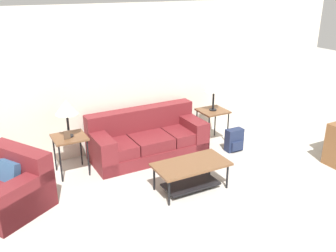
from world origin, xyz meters
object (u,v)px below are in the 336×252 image
at_px(armchair, 7,189).
at_px(table_lamp_left, 66,108).
at_px(coffee_table, 191,170).
at_px(side_table_left, 70,141).
at_px(backpack, 234,140).
at_px(side_table_right, 213,114).
at_px(table_lamp_right, 214,86).
at_px(couch, 147,140).

xyz_separation_m(armchair, table_lamp_left, (1.03, 0.58, 0.84)).
relative_size(coffee_table, side_table_left, 1.72).
distance_m(armchair, table_lamp_left, 1.45).
bearing_deg(backpack, armchair, -179.44).
bearing_deg(backpack, table_lamp_left, 169.24).
height_order(side_table_right, backpack, side_table_right).
xyz_separation_m(table_lamp_right, backpack, (0.13, -0.54, -0.92)).
bearing_deg(backpack, side_table_right, 102.98).
distance_m(coffee_table, table_lamp_left, 2.13).
relative_size(armchair, side_table_right, 2.10).
distance_m(coffee_table, side_table_right, 1.89).
relative_size(couch, table_lamp_left, 3.40).
height_order(armchair, side_table_right, armchair).
relative_size(armchair, side_table_left, 2.10).
bearing_deg(armchair, side_table_left, 29.42).
relative_size(side_table_left, side_table_right, 1.00).
bearing_deg(side_table_left, table_lamp_right, -0.00).
bearing_deg(side_table_right, backpack, -77.02).
relative_size(coffee_table, table_lamp_right, 1.85).
xyz_separation_m(side_table_right, table_lamp_left, (-2.74, -0.00, 0.55)).
relative_size(table_lamp_left, backpack, 1.43).
bearing_deg(side_table_right, couch, 178.64).
relative_size(side_table_left, backpack, 1.54).
xyz_separation_m(coffee_table, backpack, (1.42, 0.80, -0.12)).
distance_m(armchair, side_table_right, 3.83).
xyz_separation_m(side_table_right, backpack, (0.13, -0.54, -0.37)).
bearing_deg(side_table_right, side_table_left, 180.00).
height_order(armchair, side_table_left, armchair).
bearing_deg(table_lamp_left, armchair, -150.58).
height_order(coffee_table, side_table_right, side_table_right).
xyz_separation_m(couch, backpack, (1.50, -0.58, -0.09)).
bearing_deg(side_table_left, side_table_right, 0.00).
xyz_separation_m(couch, side_table_right, (1.37, -0.03, 0.28)).
bearing_deg(table_lamp_left, coffee_table, -42.99).
bearing_deg(side_table_left, couch, 1.36).
distance_m(table_lamp_left, backpack, 3.06).
xyz_separation_m(side_table_left, backpack, (2.86, -0.54, -0.37)).
relative_size(side_table_right, table_lamp_left, 1.07).
height_order(coffee_table, table_lamp_right, table_lamp_right).
height_order(table_lamp_left, backpack, table_lamp_left).
xyz_separation_m(coffee_table, side_table_left, (-1.44, 1.34, 0.26)).
xyz_separation_m(couch, armchair, (-2.40, -0.62, -0.01)).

